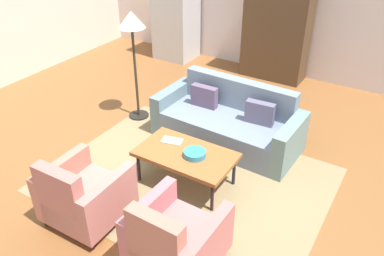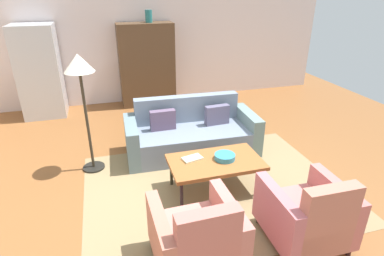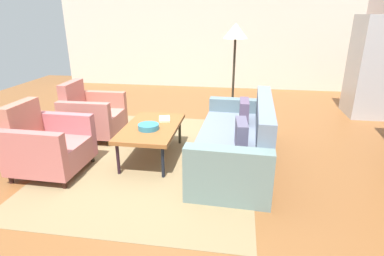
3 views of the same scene
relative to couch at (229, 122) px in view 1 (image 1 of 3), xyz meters
name	(u,v)px [view 1 (image 1 of 3)]	position (x,y,z in m)	size (l,w,h in m)	color
ground_plane	(181,168)	(-0.21, -0.99, -0.29)	(10.25, 10.25, 0.00)	brown
wall_back	(291,1)	(-0.21, 2.83, 1.11)	(8.54, 0.12, 2.80)	silver
area_rug	(188,180)	(0.00, -1.14, -0.28)	(3.40, 2.60, 0.01)	#88744F
couch	(229,122)	(0.00, 0.00, 0.00)	(2.13, 0.98, 0.86)	slate
coffee_table	(186,155)	(0.00, -1.19, 0.13)	(1.20, 0.70, 0.45)	black
armchair_left	(82,197)	(-0.60, -2.35, 0.06)	(0.82, 0.82, 0.88)	black
armchair_right	(174,242)	(0.60, -2.35, 0.06)	(0.82, 0.82, 0.88)	#2B2618
fruit_bowl	(195,154)	(0.12, -1.19, 0.20)	(0.27, 0.27, 0.07)	teal
book_stack	(172,141)	(-0.28, -1.07, 0.18)	(0.28, 0.21, 0.03)	beige
cabinet	(277,32)	(-0.31, 2.48, 0.61)	(1.20, 0.51, 1.80)	#4C3522
refrigerator	(176,15)	(-2.50, 2.38, 0.64)	(0.80, 0.73, 1.85)	#B7BABF
floor_lamp	(132,30)	(-1.57, -0.16, 1.16)	(0.40, 0.40, 1.72)	black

